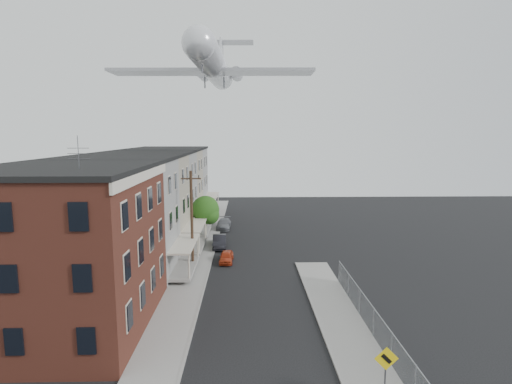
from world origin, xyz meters
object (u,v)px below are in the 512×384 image
(utility_pole, at_px, (192,218))
(car_mid, at_px, (219,241))
(warning_sign, at_px, (386,366))
(car_near, at_px, (226,257))
(car_far, at_px, (224,224))
(street_tree, at_px, (206,211))
(airplane, at_px, (214,66))

(utility_pole, relative_size, car_mid, 2.21)
(warning_sign, distance_m, car_near, 22.30)
(car_mid, height_order, car_far, car_mid)
(warning_sign, relative_size, car_near, 0.89)
(car_far, bearing_deg, car_near, -84.54)
(warning_sign, height_order, car_mid, warning_sign)
(utility_pole, distance_m, street_tree, 10.00)
(warning_sign, distance_m, airplane, 35.45)
(car_near, height_order, airplane, airplane)
(utility_pole, distance_m, car_mid, 8.09)
(car_far, bearing_deg, car_mid, -88.67)
(utility_pole, height_order, car_far, utility_pole)
(car_near, bearing_deg, car_far, 95.92)
(airplane, bearing_deg, car_mid, -79.97)
(street_tree, height_order, airplane, airplane)
(car_mid, bearing_deg, car_near, -81.93)
(car_mid, bearing_deg, street_tree, 114.60)
(car_near, distance_m, airplane, 20.96)
(street_tree, relative_size, airplane, 0.21)
(car_near, height_order, car_mid, car_mid)
(utility_pole, xyz_separation_m, car_mid, (2.00, 6.73, -4.00))
(warning_sign, height_order, street_tree, street_tree)
(car_mid, xyz_separation_m, airplane, (-0.58, 3.29, 19.02))
(car_near, bearing_deg, utility_pole, -149.19)
(utility_pole, height_order, car_mid, utility_pole)
(street_tree, bearing_deg, car_mid, -62.33)
(street_tree, bearing_deg, warning_sign, -69.42)
(warning_sign, relative_size, street_tree, 0.54)
(car_near, relative_size, car_mid, 0.77)
(warning_sign, xyz_separation_m, utility_pole, (-11.20, 19.03, 2.79))
(utility_pole, height_order, car_near, utility_pole)
(car_far, bearing_deg, utility_pole, -96.01)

